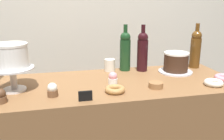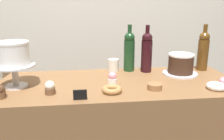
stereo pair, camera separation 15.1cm
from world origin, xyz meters
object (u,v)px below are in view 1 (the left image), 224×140
at_px(donut_sugar, 214,83).
at_px(coffee_cup_ceramic, 110,65).
at_px(wine_bottle_green, 125,50).
at_px(cake_stand_pedestal, 13,75).
at_px(cupcake_strawberry, 113,78).
at_px(price_sign_chalkboard, 85,96).
at_px(wine_bottle_amber, 196,48).
at_px(donut_pink, 224,78).
at_px(white_layer_cake, 11,56).
at_px(donut_maple, 115,89).
at_px(wine_bottle_dark_red, 142,51).
at_px(cookie_stack, 156,85).
at_px(chocolate_round_cake, 176,62).
at_px(cupcake_vanilla, 52,90).
at_px(cupcake_chocolate, 1,96).

height_order(donut_sugar, coffee_cup_ceramic, coffee_cup_ceramic).
relative_size(wine_bottle_green, donut_sugar, 2.91).
relative_size(cake_stand_pedestal, cupcake_strawberry, 3.13).
bearing_deg(price_sign_chalkboard, wine_bottle_amber, 27.57).
bearing_deg(donut_pink, white_layer_cake, 175.76).
bearing_deg(cake_stand_pedestal, wine_bottle_green, 20.14).
xyz_separation_m(wine_bottle_green, donut_pink, (0.55, -0.36, -0.13)).
xyz_separation_m(white_layer_cake, donut_maple, (0.54, -0.15, -0.18)).
bearing_deg(wine_bottle_green, price_sign_chalkboard, -124.84).
distance_m(wine_bottle_dark_red, price_sign_chalkboard, 0.66).
xyz_separation_m(cake_stand_pedestal, white_layer_cake, (0.00, -0.00, 0.11)).
height_order(wine_bottle_green, cookie_stack, wine_bottle_green).
bearing_deg(cupcake_strawberry, price_sign_chalkboard, -130.57).
bearing_deg(cake_stand_pedestal, price_sign_chalkboard, -32.04).
bearing_deg(donut_pink, wine_bottle_dark_red, 143.65).
distance_m(donut_maple, cookie_stack, 0.25).
bearing_deg(price_sign_chalkboard, chocolate_round_cake, 28.45).
xyz_separation_m(wine_bottle_amber, cupcake_vanilla, (-1.03, -0.35, -0.11)).
relative_size(chocolate_round_cake, price_sign_chalkboard, 2.41).
bearing_deg(donut_pink, chocolate_round_cake, 133.76).
distance_m(chocolate_round_cake, cupcake_vanilla, 0.88).
bearing_deg(wine_bottle_green, donut_pink, -33.03).
xyz_separation_m(cake_stand_pedestal, wine_bottle_green, (0.71, 0.26, 0.05)).
relative_size(white_layer_cake, cupcake_vanilla, 2.48).
bearing_deg(wine_bottle_dark_red, cupcake_chocolate, -155.90).
relative_size(chocolate_round_cake, donut_maple, 1.51).
bearing_deg(cookie_stack, cupcake_chocolate, -177.65).
relative_size(cupcake_chocolate, donut_pink, 0.66).
distance_m(chocolate_round_cake, cupcake_chocolate, 1.12).
relative_size(wine_bottle_amber, price_sign_chalkboard, 4.65).
height_order(cupcake_vanilla, donut_sugar, cupcake_vanilla).
bearing_deg(cookie_stack, cake_stand_pedestal, 170.61).
xyz_separation_m(wine_bottle_amber, coffee_cup_ceramic, (-0.63, 0.04, -0.10)).
bearing_deg(cupcake_chocolate, donut_pink, 3.13).
distance_m(donut_pink, donut_sugar, 0.14).
distance_m(chocolate_round_cake, donut_pink, 0.32).
xyz_separation_m(cake_stand_pedestal, coffee_cup_ceramic, (0.60, 0.27, -0.05)).
relative_size(wine_bottle_amber, wine_bottle_green, 1.00).
bearing_deg(wine_bottle_amber, cupcake_vanilla, -160.96).
height_order(chocolate_round_cake, donut_maple, chocolate_round_cake).
xyz_separation_m(price_sign_chalkboard, coffee_cup_ceramic, (0.23, 0.50, 0.02)).
height_order(wine_bottle_amber, cupcake_vanilla, wine_bottle_amber).
bearing_deg(donut_maple, donut_sugar, -1.74).
xyz_separation_m(cake_stand_pedestal, cookie_stack, (0.79, -0.13, -0.08)).
bearing_deg(cupcake_chocolate, white_layer_cake, 76.30).
relative_size(chocolate_round_cake, wine_bottle_dark_red, 0.52).
height_order(white_layer_cake, cookie_stack, white_layer_cake).
relative_size(cupcake_strawberry, donut_sugar, 0.66).
distance_m(cupcake_vanilla, cupcake_strawberry, 0.37).
xyz_separation_m(cupcake_vanilla, donut_pink, (1.05, 0.04, -0.02)).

